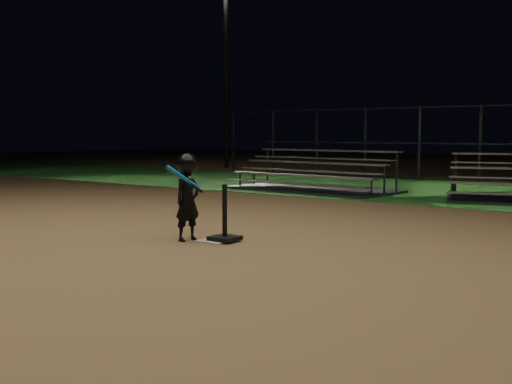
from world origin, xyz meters
name	(u,v)px	position (x,y,z in m)	size (l,w,h in m)	color
ground	(216,241)	(0.00, 0.00, 0.00)	(80.00, 80.00, 0.00)	olive
grass_strip	(447,190)	(0.00, 10.00, 0.01)	(60.00, 8.00, 0.01)	#225D1E
home_plate	(216,241)	(0.00, 0.00, 0.01)	(0.45, 0.45, 0.02)	beige
batting_tee	(225,230)	(0.12, 0.06, 0.18)	(0.38, 0.38, 0.82)	black
child_batter	(188,195)	(-0.38, -0.18, 0.68)	(0.46, 0.59, 1.29)	black
bleacher_left	(313,182)	(-2.93, 7.63, 0.23)	(4.75, 2.61, 1.12)	silver
backstop_fence	(480,144)	(0.00, 13.00, 1.25)	(20.08, 0.08, 2.50)	#38383D
light_pole_left	(225,59)	(-12.00, 14.94, 4.95)	(0.90, 0.53, 8.30)	#2D2D30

